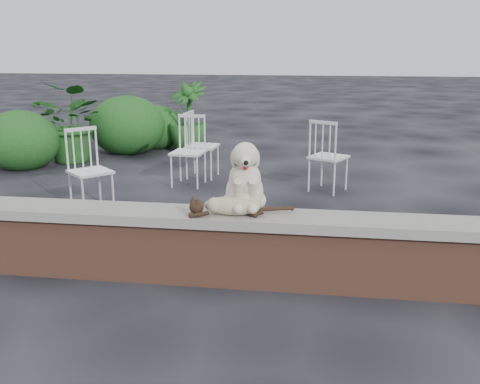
# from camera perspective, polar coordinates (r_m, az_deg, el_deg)

# --- Properties ---
(ground) EXTENTS (60.00, 60.00, 0.00)m
(ground) POSITION_cam_1_polar(r_m,az_deg,el_deg) (4.43, 0.33, -9.47)
(ground) COLOR black
(ground) RESTS_ON ground
(brick_wall) EXTENTS (6.00, 0.30, 0.50)m
(brick_wall) POSITION_cam_1_polar(r_m,az_deg,el_deg) (4.33, 0.33, -6.47)
(brick_wall) COLOR brown
(brick_wall) RESTS_ON ground
(capstone) EXTENTS (6.20, 0.40, 0.08)m
(capstone) POSITION_cam_1_polar(r_m,az_deg,el_deg) (4.23, 0.34, -2.83)
(capstone) COLOR slate
(capstone) RESTS_ON brick_wall
(dog) EXTENTS (0.46, 0.56, 0.58)m
(dog) POSITION_cam_1_polar(r_m,az_deg,el_deg) (4.25, 0.49, 1.86)
(dog) COLOR #C6B498
(dog) RESTS_ON capstone
(cat) EXTENTS (1.00, 0.39, 0.17)m
(cat) POSITION_cam_1_polar(r_m,az_deg,el_deg) (4.17, -0.88, -1.36)
(cat) COLOR tan
(cat) RESTS_ON capstone
(chair_c) EXTENTS (0.75, 0.75, 0.94)m
(chair_c) POSITION_cam_1_polar(r_m,az_deg,el_deg) (7.07, 9.36, 3.82)
(chair_c) COLOR white
(chair_c) RESTS_ON ground
(chair_e) EXTENTS (0.61, 0.61, 0.94)m
(chair_e) POSITION_cam_1_polar(r_m,az_deg,el_deg) (7.75, -4.02, 4.99)
(chair_e) COLOR white
(chair_e) RESTS_ON ground
(chair_b) EXTENTS (0.61, 0.61, 0.94)m
(chair_b) POSITION_cam_1_polar(r_m,az_deg,el_deg) (7.31, -5.52, 4.32)
(chair_b) COLOR white
(chair_b) RESTS_ON ground
(chair_a) EXTENTS (0.79, 0.79, 0.94)m
(chair_a) POSITION_cam_1_polar(r_m,az_deg,el_deg) (6.40, -15.57, 2.24)
(chair_a) COLOR white
(chair_a) RESTS_ON ground
(potted_plant_a) EXTENTS (1.32, 1.20, 1.29)m
(potted_plant_a) POSITION_cam_1_polar(r_m,az_deg,el_deg) (9.15, -17.23, 7.04)
(potted_plant_a) COLOR #154B1A
(potted_plant_a) RESTS_ON ground
(potted_plant_b) EXTENTS (0.90, 0.90, 1.23)m
(potted_plant_b) POSITION_cam_1_polar(r_m,az_deg,el_deg) (9.66, -5.51, 7.90)
(potted_plant_b) COLOR #154B1A
(potted_plant_b) RESTS_ON ground
(shrubbery) EXTENTS (2.68, 2.97, 1.05)m
(shrubbery) POSITION_cam_1_polar(r_m,az_deg,el_deg) (9.56, -14.30, 6.31)
(shrubbery) COLOR #154B1A
(shrubbery) RESTS_ON ground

